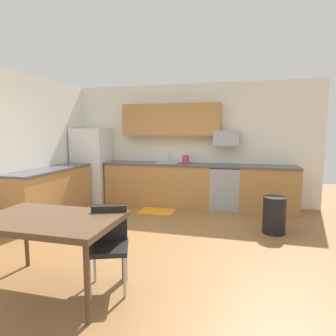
{
  "coord_description": "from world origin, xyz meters",
  "views": [
    {
      "loc": [
        1.27,
        -3.9,
        1.65
      ],
      "look_at": [
        0.0,
        1.0,
        1.0
      ],
      "focal_mm": 30.85,
      "sensor_mm": 36.0,
      "label": 1
    }
  ],
  "objects_px": {
    "refrigerator": "(92,165)",
    "oven_range": "(225,187)",
    "trash_bin": "(274,215)",
    "kettle": "(186,160)",
    "dining_table": "(49,223)",
    "microwave": "(227,138)",
    "chair_near_table": "(109,241)"
  },
  "relations": [
    {
      "from": "refrigerator",
      "to": "oven_range",
      "type": "relative_size",
      "value": 1.88
    },
    {
      "from": "trash_bin",
      "to": "kettle",
      "type": "bearing_deg",
      "value": 140.55
    },
    {
      "from": "refrigerator",
      "to": "kettle",
      "type": "xyz_separation_m",
      "value": [
        2.23,
        0.13,
        0.16
      ]
    },
    {
      "from": "dining_table",
      "to": "trash_bin",
      "type": "bearing_deg",
      "value": 44.57
    },
    {
      "from": "microwave",
      "to": "trash_bin",
      "type": "bearing_deg",
      "value": -59.69
    },
    {
      "from": "chair_near_table",
      "to": "oven_range",
      "type": "bearing_deg",
      "value": 74.36
    },
    {
      "from": "trash_bin",
      "to": "refrigerator",
      "type": "bearing_deg",
      "value": 161.8
    },
    {
      "from": "dining_table",
      "to": "chair_near_table",
      "type": "relative_size",
      "value": 1.65
    },
    {
      "from": "oven_range",
      "to": "chair_near_table",
      "type": "distance_m",
      "value": 3.68
    },
    {
      "from": "refrigerator",
      "to": "chair_near_table",
      "type": "bearing_deg",
      "value": -58.53
    },
    {
      "from": "oven_range",
      "to": "dining_table",
      "type": "bearing_deg",
      "value": -112.24
    },
    {
      "from": "microwave",
      "to": "oven_range",
      "type": "bearing_deg",
      "value": -90.0
    },
    {
      "from": "dining_table",
      "to": "kettle",
      "type": "relative_size",
      "value": 7.0
    },
    {
      "from": "trash_bin",
      "to": "dining_table",
      "type": "bearing_deg",
      "value": -135.43
    },
    {
      "from": "chair_near_table",
      "to": "kettle",
      "type": "distance_m",
      "value": 3.63
    },
    {
      "from": "refrigerator",
      "to": "dining_table",
      "type": "height_order",
      "value": "refrigerator"
    },
    {
      "from": "dining_table",
      "to": "chair_near_table",
      "type": "distance_m",
      "value": 0.63
    },
    {
      "from": "dining_table",
      "to": "oven_range",
      "type": "bearing_deg",
      "value": 67.76
    },
    {
      "from": "oven_range",
      "to": "trash_bin",
      "type": "height_order",
      "value": "oven_range"
    },
    {
      "from": "microwave",
      "to": "chair_near_table",
      "type": "relative_size",
      "value": 0.64
    },
    {
      "from": "dining_table",
      "to": "kettle",
      "type": "distance_m",
      "value": 3.88
    },
    {
      "from": "microwave",
      "to": "trash_bin",
      "type": "xyz_separation_m",
      "value": [
        0.87,
        -1.49,
        -1.2
      ]
    },
    {
      "from": "dining_table",
      "to": "kettle",
      "type": "xyz_separation_m",
      "value": [
        0.66,
        3.81,
        0.3
      ]
    },
    {
      "from": "chair_near_table",
      "to": "microwave",
      "type": "bearing_deg",
      "value": 74.77
    },
    {
      "from": "microwave",
      "to": "dining_table",
      "type": "xyz_separation_m",
      "value": [
        -1.54,
        -3.86,
        -0.79
      ]
    },
    {
      "from": "refrigerator",
      "to": "trash_bin",
      "type": "distance_m",
      "value": 4.23
    },
    {
      "from": "oven_range",
      "to": "trash_bin",
      "type": "relative_size",
      "value": 1.52
    },
    {
      "from": "microwave",
      "to": "chair_near_table",
      "type": "distance_m",
      "value": 3.9
    },
    {
      "from": "refrigerator",
      "to": "trash_bin",
      "type": "xyz_separation_m",
      "value": [
        3.98,
        -1.31,
        -0.56
      ]
    },
    {
      "from": "microwave",
      "to": "kettle",
      "type": "height_order",
      "value": "microwave"
    },
    {
      "from": "oven_range",
      "to": "dining_table",
      "type": "xyz_separation_m",
      "value": [
        -1.54,
        -3.76,
        0.26
      ]
    },
    {
      "from": "oven_range",
      "to": "chair_near_table",
      "type": "bearing_deg",
      "value": -105.64
    }
  ]
}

